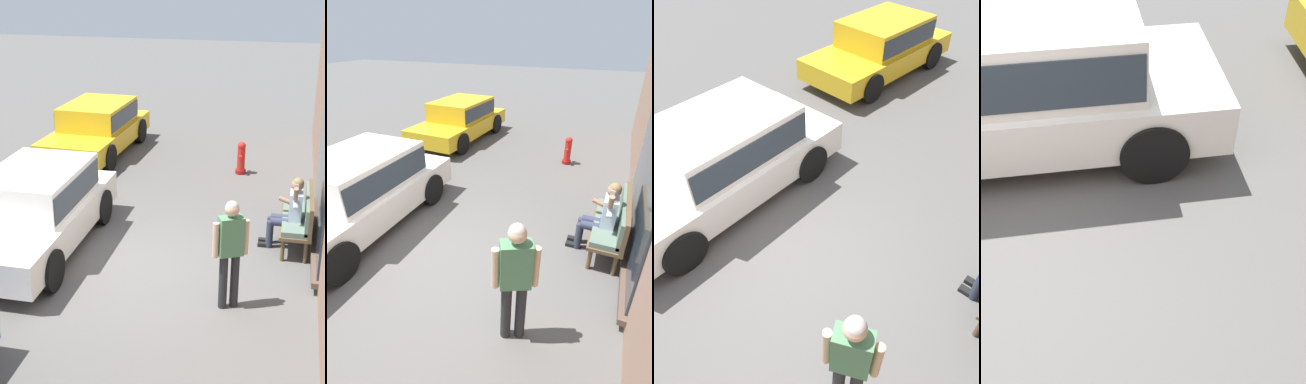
% 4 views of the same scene
% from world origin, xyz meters
% --- Properties ---
extents(ground_plane, '(60.00, 60.00, 0.00)m').
position_xyz_m(ground_plane, '(0.00, 0.00, 0.00)').
color(ground_plane, '#565451').
extents(parked_car_mid, '(4.22, 1.84, 1.48)m').
position_xyz_m(parked_car_mid, '(-0.30, -1.74, 0.81)').
color(parked_car_mid, white).
rests_on(parked_car_mid, ground_plane).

